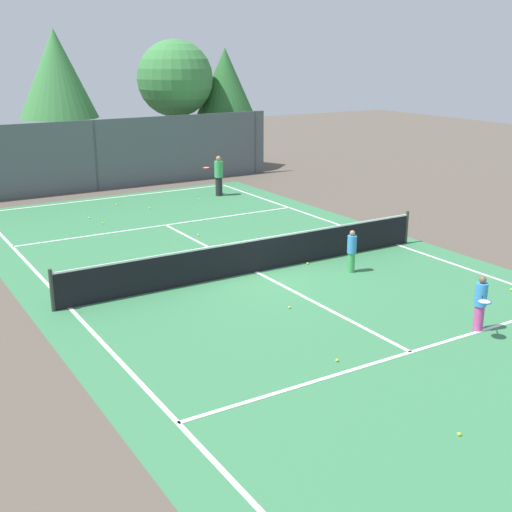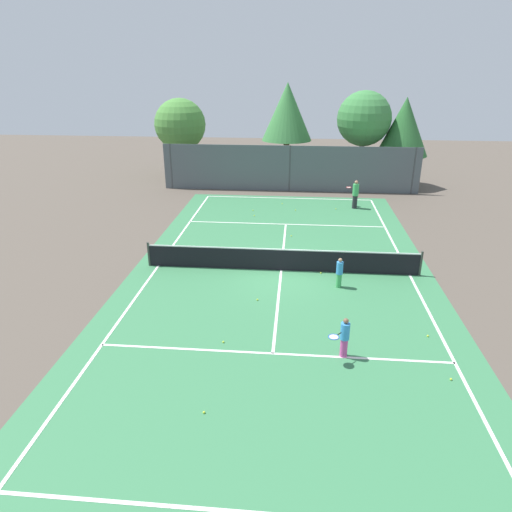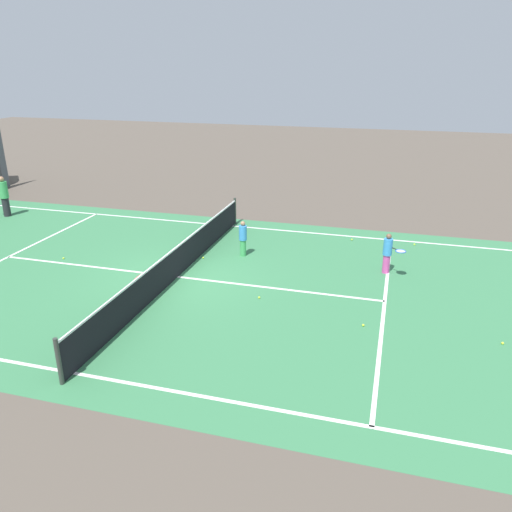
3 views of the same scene
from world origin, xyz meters
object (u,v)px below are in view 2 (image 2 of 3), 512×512
Objects in this scene: tennis_ball_2 at (282,204)px; tennis_ball_7 at (204,412)px; tennis_ball_3 at (223,342)px; tennis_ball_6 at (295,210)px; ball_crate at (258,260)px; player_2 at (344,337)px; tennis_ball_9 at (254,216)px; tennis_ball_11 at (428,336)px; player_0 at (355,194)px; tennis_ball_10 at (253,210)px; tennis_ball_1 at (451,379)px; player_1 at (339,272)px; tennis_ball_0 at (257,300)px; tennis_ball_8 at (291,236)px; tennis_ball_5 at (336,209)px; tennis_ball_4 at (321,273)px.

tennis_ball_7 is (-1.24, -19.76, 0.00)m from tennis_ball_2.
tennis_ball_6 is at bearing 81.92° from tennis_ball_3.
ball_crate is 6.45× the size of tennis_ball_7.
ball_crate is at bearing -94.13° from tennis_ball_2.
tennis_ball_2 is (-2.52, 16.86, -0.66)m from player_2.
tennis_ball_6 is at bearing -57.21° from tennis_ball_2.
tennis_ball_9 and tennis_ball_11 have the same top height.
player_2 reaches higher than tennis_ball_7.
tennis_ball_10 is at bearing -169.61° from player_0.
tennis_ball_1 is at bearing -17.00° from player_2.
ball_crate is at bearing 128.15° from tennis_ball_1.
player_1 reaches higher than tennis_ball_0.
tennis_ball_1 is 1.00× the size of tennis_ball_3.
player_0 is at bearing 55.57° from tennis_ball_8.
tennis_ball_0 is (-2.94, 3.43, -0.66)m from player_2.
player_1 reaches higher than tennis_ball_6.
tennis_ball_5 is (-2.11, 16.88, 0.00)m from tennis_ball_1.
tennis_ball_4 is 1.00× the size of tennis_ball_7.
tennis_ball_10 is at bearing 99.26° from tennis_ball_9.
tennis_ball_7 is (-6.75, -1.98, 0.00)m from tennis_ball_1.
tennis_ball_0 is 1.00× the size of tennis_ball_5.
ball_crate is 3.59m from tennis_ball_0.
tennis_ball_1 is 18.61m from tennis_ball_2.
tennis_ball_4 is 1.00× the size of tennis_ball_8.
tennis_ball_5 is 1.00× the size of tennis_ball_7.
tennis_ball_8 is at bearing -83.26° from tennis_ball_2.
ball_crate reaches higher than tennis_ball_3.
tennis_ball_7 is at bearing -97.43° from tennis_ball_0.
tennis_ball_9 is 1.00× the size of tennis_ball_11.
player_2 is 20.05× the size of tennis_ball_3.
tennis_ball_3 is 1.00× the size of tennis_ball_4.
tennis_ball_3 is at bearing -88.78° from tennis_ball_9.
tennis_ball_3 is 1.00× the size of tennis_ball_7.
tennis_ball_10 is (-4.48, 10.31, -0.61)m from player_1.
tennis_ball_5 is (4.65, 15.56, 0.00)m from tennis_ball_3.
tennis_ball_4 and tennis_ball_10 have the same top height.
player_2 is 7.73m from ball_crate.
tennis_ball_0 is (-3.17, -1.47, -0.61)m from player_1.
tennis_ball_5 is at bearing 8.51° from tennis_ball_10.
tennis_ball_5 is 1.00× the size of tennis_ball_11.
tennis_ball_6 is at bearing 83.84° from tennis_ball_0.
tennis_ball_6 is 18.51m from tennis_ball_7.
tennis_ball_11 is at bearing -72.17° from tennis_ball_6.
tennis_ball_1 and tennis_ball_2 have the same top height.
tennis_ball_8 is 10.49m from tennis_ball_11.
tennis_ball_11 is at bearing -19.33° from tennis_ball_0.
tennis_ball_1 and tennis_ball_3 have the same top height.
tennis_ball_11 is (5.84, -2.05, 0.00)m from tennis_ball_0.
tennis_ball_3 and tennis_ball_8 have the same top height.
player_1 reaches higher than tennis_ball_5.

